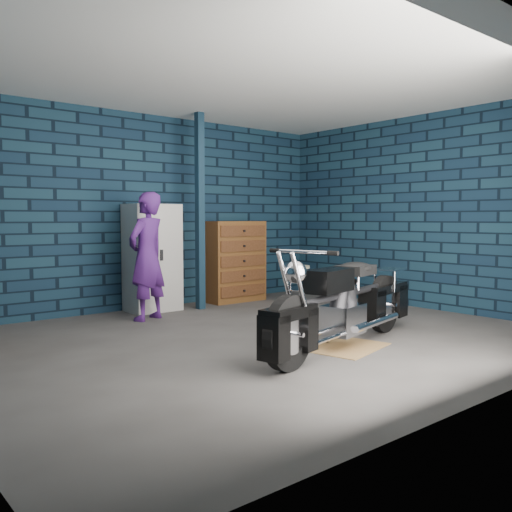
{
  "coord_description": "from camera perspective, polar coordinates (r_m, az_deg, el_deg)",
  "views": [
    {
      "loc": [
        -3.63,
        -4.3,
        1.26
      ],
      "look_at": [
        0.19,
        0.3,
        0.84
      ],
      "focal_mm": 38.0,
      "sensor_mm": 36.0,
      "label": 1
    }
  ],
  "objects": [
    {
      "name": "drip_mat",
      "position": [
        5.44,
        9.44,
        -9.42
      ],
      "size": [
        0.92,
        0.77,
        0.01
      ],
      "primitive_type": "cube",
      "rotation": [
        0.0,
        0.0,
        0.24
      ],
      "color": "olive",
      "rests_on": "ground"
    },
    {
      "name": "locker",
      "position": [
        7.48,
        -10.83,
        -0.18
      ],
      "size": [
        0.68,
        0.48,
        1.45
      ],
      "primitive_type": "cube",
      "color": "silver",
      "rests_on": "ground"
    },
    {
      "name": "shop_stool",
      "position": [
        7.79,
        4.48,
        -3.15
      ],
      "size": [
        0.36,
        0.36,
        0.58
      ],
      "primitive_type": null,
      "rotation": [
        0.0,
        0.0,
        -0.15
      ],
      "color": "beige",
      "rests_on": "ground"
    },
    {
      "name": "ground",
      "position": [
        5.77,
        0.48,
        -8.62
      ],
      "size": [
        6.0,
        6.0,
        0.0
      ],
      "primitive_type": "plane",
      "color": "#504D4B",
      "rests_on": "ground"
    },
    {
      "name": "support_post",
      "position": [
        7.52,
        -5.92,
        4.66
      ],
      "size": [
        0.1,
        0.1,
        2.7
      ],
      "primitive_type": "cube",
      "color": "#132A3C",
      "rests_on": "ground"
    },
    {
      "name": "tool_chest",
      "position": [
        8.24,
        -2.36,
        -0.55
      ],
      "size": [
        0.91,
        0.51,
        1.22
      ],
      "primitive_type": "cube",
      "color": "brown",
      "rests_on": "ground"
    },
    {
      "name": "motorcycle",
      "position": [
        5.35,
        9.5,
        -4.26
      ],
      "size": [
        2.34,
        1.12,
        1.0
      ],
      "primitive_type": null,
      "rotation": [
        0.0,
        0.0,
        0.24
      ],
      "color": "black",
      "rests_on": "ground"
    },
    {
      "name": "room_walls",
      "position": [
        6.1,
        -2.92,
        10.04
      ],
      "size": [
        6.02,
        5.01,
        2.71
      ],
      "color": "#102437",
      "rests_on": "ground"
    },
    {
      "name": "person",
      "position": [
        6.82,
        -11.4,
        -0.03
      ],
      "size": [
        0.68,
        0.57,
        1.58
      ],
      "primitive_type": "imported",
      "rotation": [
        0.0,
        0.0,
        3.52
      ],
      "color": "#4E1F74",
      "rests_on": "ground"
    }
  ]
}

